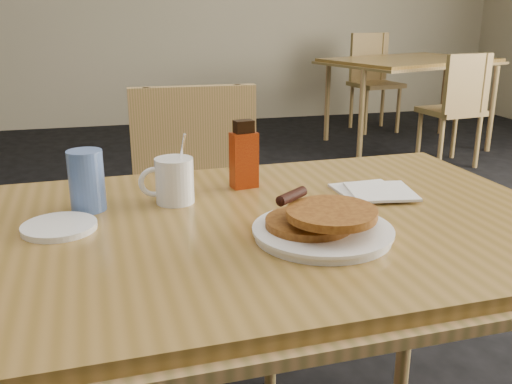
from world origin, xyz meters
TOP-DOWN VIEW (x-y plane):
  - main_table at (0.05, 0.03)m, footprint 1.29×0.90m
  - neighbor_table at (2.25, 3.44)m, footprint 1.60×1.31m
  - chair_main_far at (0.02, 0.75)m, footprint 0.42×0.42m
  - chair_neighbor_far at (2.28, 4.20)m, footprint 0.48×0.48m
  - chair_neighbor_near at (2.26, 2.71)m, footprint 0.43×0.43m
  - pancake_plate at (0.13, -0.08)m, footprint 0.26×0.26m
  - coffee_mug at (-0.12, 0.19)m, footprint 0.12×0.08m
  - syrup_bottle at (0.06, 0.26)m, footprint 0.07×0.05m
  - napkin_stack at (0.33, 0.14)m, footprint 0.17×0.18m
  - blue_tumbler at (-0.30, 0.19)m, footprint 0.07×0.07m
  - side_saucer at (-0.35, 0.08)m, footprint 0.18×0.18m

SIDE VIEW (x-z plane):
  - chair_neighbor_near at x=2.26m, z-range 0.08..0.93m
  - chair_main_far at x=0.02m, z-range 0.09..1.00m
  - chair_neighbor_far at x=2.28m, z-range 0.09..1.02m
  - main_table at x=0.05m, z-range 0.33..1.08m
  - neighbor_table at x=2.25m, z-range 0.34..1.09m
  - napkin_stack at x=0.33m, z-range 0.75..0.76m
  - side_saucer at x=-0.35m, z-range 0.75..0.76m
  - pancake_plate at x=0.13m, z-range 0.73..0.82m
  - coffee_mug at x=-0.12m, z-range 0.72..0.88m
  - blue_tumbler at x=-0.30m, z-range 0.75..0.88m
  - syrup_bottle at x=0.06m, z-range 0.74..0.90m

